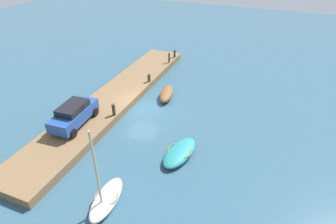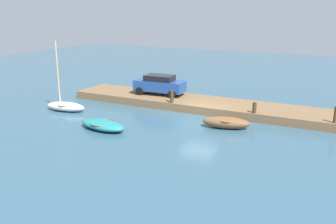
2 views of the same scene
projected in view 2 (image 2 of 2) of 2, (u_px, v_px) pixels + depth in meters
name	position (u px, v px, depth m)	size (l,w,h in m)	color
ground_plane	(199.00, 118.00, 26.25)	(84.00, 84.00, 0.00)	#33566B
dock_platform	(212.00, 106.00, 28.42)	(23.44, 3.75, 0.61)	brown
dinghy_brown	(226.00, 122.00, 23.99)	(3.23, 1.75, 0.75)	brown
rowboat_teal	(103.00, 125.00, 23.78)	(3.65, 2.04, 0.60)	teal
rowboat_white	(66.00, 106.00, 28.01)	(3.32, 1.56, 5.24)	white
mooring_post_mid_west	(335.00, 115.00, 23.00)	(0.19, 0.19, 1.06)	#47331E
mooring_post_mid_east	(254.00, 108.00, 25.25)	(0.27, 0.27, 0.73)	#47331E
mooring_post_east	(172.00, 96.00, 27.97)	(0.26, 0.26, 0.95)	#47331E
parked_car	(160.00, 84.00, 30.50)	(4.26, 2.11, 1.63)	#234793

